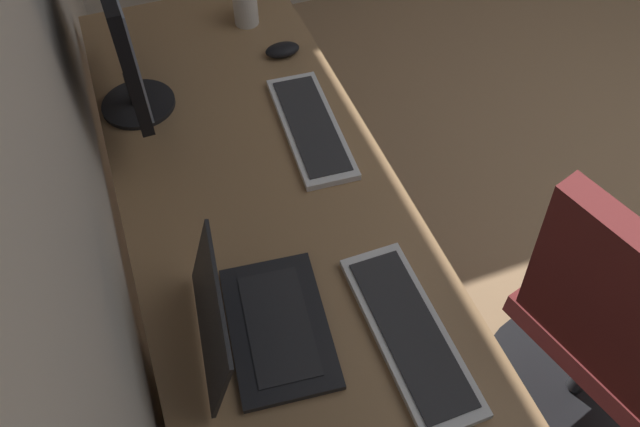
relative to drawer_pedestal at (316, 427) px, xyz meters
The scene contains 10 objects.
wall_back 1.02m from the drawer_pedestal, 94.94° to the left, with size 5.28×0.10×2.60m, color beige.
desk 0.37m from the drawer_pedestal, ahead, with size 2.39×0.67×0.73m.
drawer_pedestal is the anchor object (origin of this frame).
monitor_secondary 1.10m from the drawer_pedestal, 12.49° to the left, with size 0.51×0.20×0.44m.
laptop_leftmost 0.45m from the drawer_pedestal, 45.30° to the left, with size 0.35×0.29×0.20m.
keyboard_main 0.77m from the drawer_pedestal, 19.03° to the right, with size 0.43×0.17×0.02m.
keyboard_spare 0.44m from the drawer_pedestal, 94.89° to the right, with size 0.42×0.14×0.02m.
mouse_main 1.07m from the drawer_pedestal, 14.42° to the right, with size 0.06×0.10×0.03m, color black.
coffee_mug 1.25m from the drawer_pedestal, ahead, with size 0.12×0.08×0.10m.
office_chair 0.76m from the drawer_pedestal, 96.22° to the right, with size 0.56×0.60×0.97m.
Camera 1 is at (-0.47, 2.16, 1.86)m, focal length 34.20 mm.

